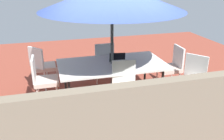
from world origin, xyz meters
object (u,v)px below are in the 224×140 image
at_px(chair_south, 103,60).
at_px(chair_northwest, 192,78).
at_px(dining_table, 112,65).
at_px(laptop, 117,59).
at_px(chair_southeast, 42,65).
at_px(chair_west, 171,66).
at_px(chair_east, 43,78).
at_px(cup, 122,63).
at_px(chair_north, 125,85).

bearing_deg(chair_south, chair_northwest, 130.62).
relative_size(dining_table, laptop, 6.03).
relative_size(chair_south, chair_southeast, 1.00).
relative_size(chair_west, chair_east, 1.00).
bearing_deg(cup, chair_northwest, 155.13).
distance_m(dining_table, laptop, 0.18).
distance_m(chair_northwest, laptop, 1.53).
bearing_deg(dining_table, chair_east, 0.22).
bearing_deg(chair_southeast, chair_northwest, -158.19).
xyz_separation_m(dining_table, chair_east, (1.38, 0.01, -0.13)).
distance_m(chair_north, laptop, 0.83).
relative_size(chair_west, laptop, 2.73).
bearing_deg(laptop, chair_west, -175.51).
bearing_deg(chair_south, chair_north, 90.16).
xyz_separation_m(chair_east, laptop, (-1.51, -0.09, 0.22)).
height_order(chair_north, chair_southeast, same).
bearing_deg(dining_table, chair_west, 178.31).
xyz_separation_m(chair_northwest, chair_southeast, (2.77, -1.52, 0.00)).
xyz_separation_m(chair_north, chair_southeast, (1.43, -1.47, 0.00)).
bearing_deg(cup, chair_west, -173.08).
bearing_deg(laptop, chair_east, 13.60).
bearing_deg(laptop, dining_table, 42.79).
height_order(chair_north, chair_east, same).
bearing_deg(chair_north, dining_table, 99.59).
relative_size(chair_north, chair_southeast, 1.00).
bearing_deg(chair_west, chair_north, -60.23).
height_order(laptop, cup, laptop).
bearing_deg(chair_north, chair_west, 32.79).
bearing_deg(cup, chair_south, -79.48).
distance_m(chair_west, chair_east, 2.72).
xyz_separation_m(chair_northwest, chair_north, (1.34, -0.04, 0.00)).
bearing_deg(laptop, chair_northwest, 156.70).
bearing_deg(chair_northwest, dining_table, -155.39).
bearing_deg(cup, chair_east, -6.57).
xyz_separation_m(chair_north, laptop, (-0.07, -0.79, 0.22)).
bearing_deg(chair_east, chair_north, -114.04).
bearing_deg(chair_east, chair_south, -59.23).
height_order(chair_southeast, laptop, chair_southeast).
distance_m(dining_table, chair_east, 1.39).
relative_size(chair_west, chair_southeast, 1.00).
relative_size(chair_west, cup, 9.26).
xyz_separation_m(chair_west, chair_southeast, (2.71, -0.80, 0.00)).
bearing_deg(chair_west, laptop, -93.64).
relative_size(chair_northwest, cup, 9.26).
height_order(chair_northwest, chair_north, same).
height_order(chair_west, cup, chair_west).
xyz_separation_m(chair_southeast, cup, (-1.53, 0.95, 0.22)).
xyz_separation_m(dining_table, chair_southeast, (1.38, -0.76, -0.13)).
bearing_deg(chair_west, chair_northwest, 6.50).
bearing_deg(chair_northwest, chair_south, -173.71).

